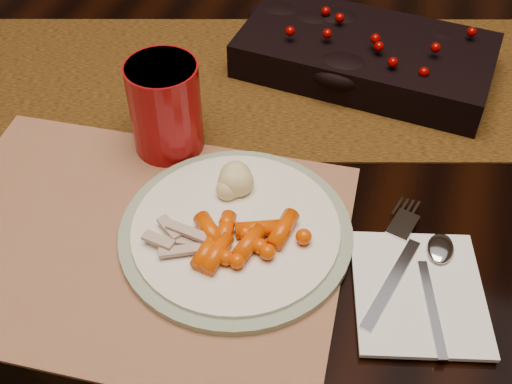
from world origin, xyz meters
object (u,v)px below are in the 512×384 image
(centerpiece, at_px, (366,50))
(red_cup, at_px, (165,107))
(placemat_main, at_px, (135,241))
(dining_table, at_px, (303,253))
(napkin, at_px, (419,292))
(dinner_plate, at_px, (236,231))
(turkey_shreds, at_px, (172,236))
(mashed_potatoes, at_px, (232,177))
(baby_carrots, at_px, (246,248))

(centerpiece, relative_size, red_cup, 2.91)
(placemat_main, height_order, red_cup, red_cup)
(dining_table, xyz_separation_m, napkin, (0.18, -0.31, 0.38))
(dinner_plate, distance_m, turkey_shreds, 0.07)
(centerpiece, height_order, red_cup, red_cup)
(centerpiece, bearing_deg, turkey_shreds, -109.18)
(napkin, bearing_deg, turkey_shreds, 169.82)
(placemat_main, distance_m, red_cup, 0.17)
(placemat_main, xyz_separation_m, dinner_plate, (0.11, 0.04, 0.01))
(dinner_plate, distance_m, mashed_potatoes, 0.06)
(dining_table, distance_m, baby_carrots, 0.52)
(placemat_main, distance_m, baby_carrots, 0.13)
(mashed_potatoes, bearing_deg, baby_carrots, -62.63)
(placemat_main, bearing_deg, red_cup, 94.09)
(mashed_potatoes, xyz_separation_m, turkey_shreds, (-0.04, -0.09, -0.01))
(placemat_main, bearing_deg, turkey_shreds, -4.60)
(centerpiece, bearing_deg, red_cup, -131.56)
(baby_carrots, relative_size, red_cup, 0.93)
(placemat_main, xyz_separation_m, mashed_potatoes, (0.08, 0.09, 0.04))
(centerpiece, height_order, turkey_shreds, centerpiece)
(placemat_main, distance_m, mashed_potatoes, 0.13)
(centerpiece, relative_size, placemat_main, 0.76)
(baby_carrots, distance_m, red_cup, 0.22)
(placemat_main, distance_m, turkey_shreds, 0.05)
(turkey_shreds, height_order, napkin, turkey_shreds)
(baby_carrots, xyz_separation_m, mashed_potatoes, (-0.05, 0.09, 0.01))
(dining_table, relative_size, red_cup, 14.80)
(dinner_plate, height_order, baby_carrots, baby_carrots)
(dining_table, distance_m, dinner_plate, 0.49)
(placemat_main, xyz_separation_m, red_cup, (-0.02, 0.16, 0.06))
(dinner_plate, relative_size, turkey_shreds, 3.74)
(centerpiece, height_order, placemat_main, centerpiece)
(dining_table, xyz_separation_m, centerpiece, (0.05, 0.06, 0.41))
(dining_table, bearing_deg, baby_carrots, -90.18)
(centerpiece, xyz_separation_m, placemat_main, (-0.18, -0.40, -0.04))
(mashed_potatoes, distance_m, red_cup, 0.13)
(centerpiece, xyz_separation_m, baby_carrots, (-0.06, -0.39, -0.01))
(placemat_main, relative_size, baby_carrots, 4.13)
(napkin, bearing_deg, placemat_main, 169.07)
(dinner_plate, relative_size, red_cup, 2.16)
(baby_carrots, height_order, turkey_shreds, baby_carrots)
(napkin, bearing_deg, dining_table, 105.40)
(baby_carrots, distance_m, mashed_potatoes, 0.10)
(baby_carrots, bearing_deg, dinner_plate, 125.05)
(placemat_main, bearing_deg, centerpiece, 60.68)
(dining_table, distance_m, red_cup, 0.50)
(mashed_potatoes, bearing_deg, placemat_main, -131.81)
(mashed_potatoes, height_order, napkin, mashed_potatoes)
(dining_table, xyz_separation_m, turkey_shreds, (-0.08, -0.34, 0.40))
(dinner_plate, xyz_separation_m, red_cup, (-0.13, 0.12, 0.05))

